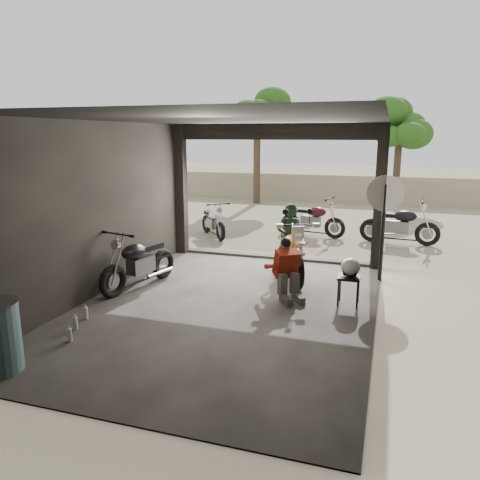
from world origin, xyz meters
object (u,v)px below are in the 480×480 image
Objects in this scene: left_bike at (139,258)px; rider at (290,239)px; mechanic at (289,272)px; sign_post at (384,212)px; outside_bike_b at (312,217)px; helmet at (351,267)px; outside_bike_a at (213,219)px; main_bike at (291,248)px; outside_bike_c at (400,222)px; stool at (349,280)px.

left_bike is 1.14× the size of rider.
mechanic is 0.50× the size of sign_post.
outside_bike_b is 5.75m from helmet.
outside_bike_a is 6.28m from helmet.
rider is at bearing 87.47° from main_bike.
sign_post is (4.81, -2.95, 0.92)m from outside_bike_a.
helmet is 0.16× the size of sign_post.
main_bike is 0.31m from rider.
left_bike is at bearing 142.27° from outside_bike_c.
left_bike is 4.86m from outside_bike_a.
left_bike is 1.63× the size of mechanic.
helmet is (4.33, -4.55, 0.17)m from outside_bike_a.
sign_post is at bearing 13.12° from mechanic.
outside_bike_b is 0.80× the size of sign_post.
helmet is 1.83m from sign_post.
sign_post is (1.55, 1.73, 0.91)m from mechanic.
rider is 4.42× the size of helmet.
mechanic is (-1.95, -5.40, -0.08)m from outside_bike_c.
main_bike is 4.60m from outside_bike_c.
sign_post is at bearing -10.23° from main_bike.
rider is (2.93, -3.06, 0.25)m from outside_bike_a.
outside_bike_b is at bearing -21.39° from outside_bike_a.
outside_bike_c is at bearing 39.42° from main_bike.
outside_bike_b reaches higher than mechanic.
mechanic is 1.09m from helmet.
mechanic is 3.10× the size of helmet.
main_bike is 1.99m from sign_post.
main_bike is 1.11× the size of outside_bike_b.
outside_bike_c is 5.39m from stool.
helmet is at bearing 75.30° from stool.
stool is at bearing -152.36° from outside_bike_b.
rider is (-2.28, -3.78, 0.15)m from outside_bike_c.
stool is (4.00, 0.25, -0.14)m from left_bike.
sign_post reaches higher than stool.
main_bike is 4.32m from outside_bike_b.
main_bike is 0.89× the size of sign_post.
outside_bike_a is 0.72× the size of sign_post.
outside_bike_a is 1.43× the size of mechanic.
mechanic is (0.33, -1.62, -0.23)m from rider.
left_bike reaches higher than outside_bike_b.
sign_post is at bearing 164.38° from rider.
outside_bike_c reaches higher than helmet.
helmet is at bearing -87.37° from outside_bike_a.
sign_post reaches higher than outside_bike_c.
rider reaches higher than helmet.
outside_bike_a is 4.24m from rider.
outside_bike_a is 2.93m from outside_bike_b.
left_bike is 0.81× the size of sign_post.
left_bike is at bearing -127.21° from outside_bike_a.
rider is at bearing 131.73° from helmet.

